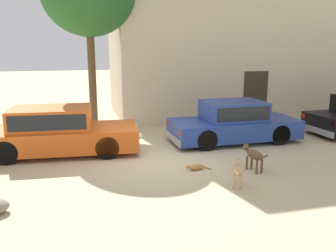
% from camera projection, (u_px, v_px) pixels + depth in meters
% --- Properties ---
extents(ground_plane, '(80.00, 80.00, 0.00)m').
position_uv_depth(ground_plane, '(157.00, 159.00, 9.91)').
color(ground_plane, '#CCB78E').
extents(parked_sedan_nearest, '(4.71, 2.06, 1.39)m').
position_uv_depth(parked_sedan_nearest, '(57.00, 131.00, 10.30)').
color(parked_sedan_nearest, '#D15619').
rests_on(parked_sedan_nearest, ground_plane).
extents(parked_sedan_second, '(4.37, 1.82, 1.36)m').
position_uv_depth(parked_sedan_second, '(234.00, 122.00, 11.65)').
color(parked_sedan_second, navy).
rests_on(parked_sedan_second, ground_plane).
extents(apartment_block, '(16.10, 5.34, 8.48)m').
position_uv_depth(apartment_block, '(278.00, 23.00, 17.32)').
color(apartment_block, beige).
rests_on(apartment_block, ground_plane).
extents(stray_dog_spotted, '(0.50, 0.92, 0.66)m').
position_uv_depth(stray_dog_spotted, '(238.00, 170.00, 7.85)').
color(stray_dog_spotted, tan).
rests_on(stray_dog_spotted, ground_plane).
extents(stray_dog_tan, '(0.32, 0.97, 0.65)m').
position_uv_depth(stray_dog_tan, '(253.00, 155.00, 8.93)').
color(stray_dog_tan, brown).
rests_on(stray_dog_tan, ground_plane).
extents(stray_cat, '(0.67, 0.21, 0.16)m').
position_uv_depth(stray_cat, '(196.00, 167.00, 9.04)').
color(stray_cat, '#B77F3D').
rests_on(stray_cat, ground_plane).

